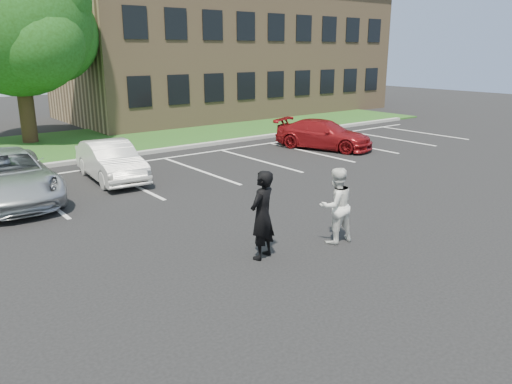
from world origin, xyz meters
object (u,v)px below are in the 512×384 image
office_building (229,52)px  car_red_compact (324,134)px  tree (18,25)px  car_silver_minivan (6,176)px  car_white_sedan (111,161)px  man_white_shirt (336,206)px  man_black_suit (262,215)px

office_building → car_red_compact: office_building is taller
tree → car_silver_minivan: (-3.13, -9.56, -4.61)m
car_silver_minivan → car_white_sedan: 3.42m
tree → man_white_shirt: size_ratio=5.00×
car_silver_minivan → car_red_compact: 13.12m
man_black_suit → man_white_shirt: size_ratio=1.09×
man_black_suit → car_silver_minivan: size_ratio=0.36×
tree → car_red_compact: size_ratio=2.00×
car_silver_minivan → car_white_sedan: size_ratio=1.33×
office_building → car_white_sedan: 19.82m
man_black_suit → car_white_sedan: (0.10, 8.36, -0.30)m
car_white_sedan → man_white_shirt: bearing=-73.5°
tree → man_black_suit: bearing=-89.5°
office_building → man_black_suit: bearing=-123.5°
car_red_compact → office_building: bearing=50.4°
man_black_suit → car_white_sedan: size_ratio=0.48×
car_white_sedan → car_silver_minivan: bearing=-166.9°
car_silver_minivan → car_white_sedan: car_silver_minivan is taller
man_white_shirt → office_building: bearing=-110.2°
man_black_suit → car_red_compact: 12.61m
office_building → tree: bearing=-163.7°
office_building → tree: size_ratio=2.55×
man_white_shirt → car_white_sedan: 8.86m
tree → car_silver_minivan: 11.07m
tree → car_red_compact: 14.59m
tree → car_silver_minivan: size_ratio=1.66×
man_white_shirt → car_red_compact: bearing=-124.6°
office_building → man_black_suit: size_ratio=11.67×
man_white_shirt → car_white_sedan: (-1.80, 8.68, -0.22)m
man_white_shirt → car_red_compact: 11.42m
man_black_suit → man_white_shirt: man_black_suit is taller
man_black_suit → car_silver_minivan: man_black_suit is taller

